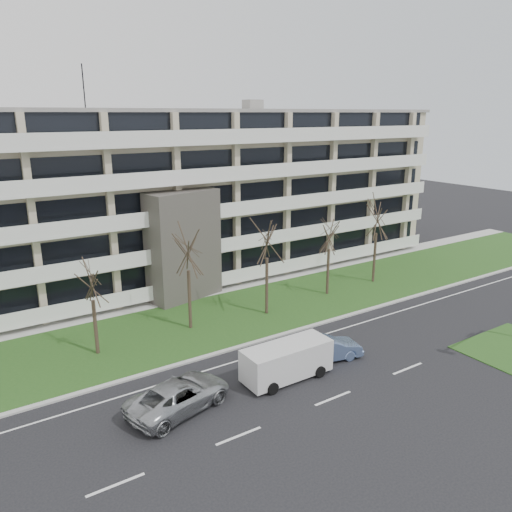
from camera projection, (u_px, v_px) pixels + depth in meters
ground at (333, 398)px, 27.10m from camera, size 160.00×160.00×0.00m
grass_verge at (217, 319)px, 37.55m from camera, size 90.00×10.00×0.06m
curb at (253, 343)px, 33.52m from camera, size 90.00×0.35×0.12m
sidewalk at (186, 297)px, 41.97m from camera, size 90.00×2.00×0.08m
lane_edge_line at (266, 352)px, 32.33m from camera, size 90.00×0.12×0.01m
apartment_building at (150, 197)px, 45.36m from camera, size 60.50×15.10×18.75m
silver_pickup at (179, 395)px, 25.91m from camera, size 6.28×4.05×1.61m
blue_sedan at (326, 349)px, 31.17m from camera, size 4.81×2.55×1.51m
white_van at (288, 358)px, 28.91m from camera, size 5.41×2.25×2.09m
tree_2 at (91, 279)px, 30.73m from camera, size 3.28×3.28×6.56m
tree_3 at (188, 247)px, 34.27m from camera, size 3.89×3.89×7.78m
tree_4 at (267, 235)px, 36.84m from camera, size 4.01×4.01×8.01m
tree_5 at (330, 231)px, 41.19m from camera, size 3.56×3.56×7.12m
tree_6 at (377, 213)px, 44.08m from camera, size 4.12×4.12×8.23m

